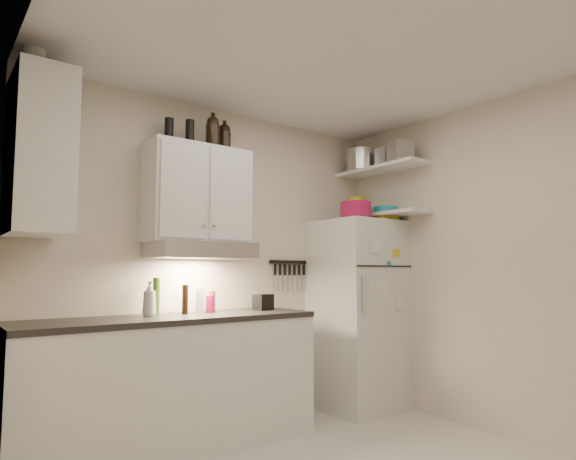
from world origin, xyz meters
TOP-DOWN VIEW (x-y plane):
  - ceiling at (0.00, 0.00)m, footprint 3.20×3.00m
  - back_wall at (0.00, 1.51)m, footprint 3.20×0.02m
  - left_wall at (-1.61, 0.00)m, footprint 0.02×3.00m
  - right_wall at (1.61, 0.00)m, footprint 0.02×3.00m
  - base_cabinet at (-0.55, 1.20)m, footprint 2.10×0.60m
  - countertop at (-0.55, 1.20)m, footprint 2.10×0.62m
  - upper_cabinet at (-0.30, 1.33)m, footprint 0.80×0.33m
  - side_cabinet at (-1.44, 1.20)m, footprint 0.33×0.55m
  - range_hood at (-0.30, 1.27)m, footprint 0.76×0.46m
  - fridge at (1.25, 1.16)m, footprint 0.70×0.68m
  - shelf_hi at (1.45, 1.02)m, footprint 0.30×0.95m
  - shelf_lo at (1.45, 1.02)m, footprint 0.30×0.95m
  - knife_strip at (0.70, 1.49)m, footprint 0.42×0.02m
  - dutch_oven at (1.14, 1.05)m, footprint 0.35×0.35m
  - book_stack at (1.45, 1.02)m, footprint 0.25×0.29m
  - spice_jar at (1.29, 1.10)m, footprint 0.06×0.06m
  - stock_pot at (1.41, 1.24)m, footprint 0.38×0.38m
  - tin_a at (1.46, 0.95)m, footprint 0.20×0.19m
  - tin_b at (1.39, 0.74)m, footprint 0.23×0.23m
  - bowl_teal at (1.49, 1.36)m, footprint 0.25×0.25m
  - bowl_orange at (1.52, 1.43)m, footprint 0.20×0.20m
  - bowl_yellow at (1.52, 1.43)m, footprint 0.16×0.16m
  - plates at (1.43, 0.96)m, footprint 0.24×0.24m
  - growler_a at (-0.21, 1.28)m, footprint 0.14×0.14m
  - growler_b at (-0.05, 1.37)m, footprint 0.14×0.14m
  - thermos_a at (-0.38, 1.31)m, footprint 0.07×0.07m
  - thermos_b at (-0.53, 1.36)m, footprint 0.07×0.07m
  - side_jar at (-1.49, 1.20)m, footprint 0.17×0.17m
  - soap_bottle at (-0.70, 1.24)m, footprint 0.12×0.12m
  - pepper_mill at (-0.16, 1.34)m, footprint 0.06×0.06m
  - oil_bottle at (-0.61, 1.36)m, footprint 0.05×0.05m
  - vinegar_bottle at (-0.42, 1.27)m, footprint 0.06×0.06m
  - clear_bottle at (-0.29, 1.29)m, footprint 0.06×0.06m
  - red_jar at (-0.22, 1.27)m, footprint 0.08×0.08m
  - caddy at (0.26, 1.25)m, footprint 0.17×0.14m

SIDE VIEW (x-z plane):
  - base_cabinet at x=-0.55m, z-range 0.00..0.88m
  - fridge at x=1.25m, z-range 0.00..1.70m
  - countertop at x=-0.55m, z-range 0.88..0.92m
  - caddy at x=0.26m, z-range 0.92..1.05m
  - red_jar at x=-0.22m, z-range 0.92..1.05m
  - pepper_mill at x=-0.16m, z-range 0.92..1.08m
  - clear_bottle at x=-0.29m, z-range 0.92..1.10m
  - vinegar_bottle at x=-0.42m, z-range 0.92..1.14m
  - oil_bottle at x=-0.61m, z-range 0.92..1.19m
  - soap_bottle at x=-0.70m, z-range 0.92..1.19m
  - back_wall at x=0.00m, z-range 0.00..2.60m
  - left_wall at x=-1.61m, z-range 0.00..2.60m
  - right_wall at x=1.61m, z-range 0.00..2.60m
  - knife_strip at x=0.70m, z-range 1.31..1.33m
  - range_hood at x=-0.30m, z-range 1.33..1.45m
  - book_stack at x=1.45m, z-range 1.70..1.78m
  - spice_jar at x=1.29m, z-range 1.70..1.79m
  - shelf_lo at x=1.45m, z-range 1.75..1.77m
  - dutch_oven at x=1.14m, z-range 1.70..1.86m
  - plates at x=1.43m, z-range 1.77..1.83m
  - upper_cabinet at x=-0.30m, z-range 1.45..2.20m
  - bowl_teal at x=1.49m, z-range 1.77..1.88m
  - bowl_orange at x=1.52m, z-range 1.88..1.94m
  - side_cabinet at x=-1.44m, z-range 1.45..2.45m
  - bowl_yellow at x=1.52m, z-range 1.94..1.99m
  - shelf_hi at x=1.45m, z-range 2.19..2.22m
  - thermos_b at x=-0.53m, z-range 2.20..2.39m
  - thermos_a at x=-0.38m, z-range 2.20..2.40m
  - tin_a at x=1.46m, z-range 2.21..2.39m
  - tin_b at x=1.39m, z-range 2.21..2.39m
  - stock_pot at x=1.41m, z-range 2.21..2.42m
  - growler_b at x=-0.05m, z-range 2.20..2.45m
  - growler_a at x=-0.21m, z-range 2.20..2.46m
  - side_jar at x=-1.49m, z-range 2.45..2.63m
  - ceiling at x=0.00m, z-range 2.60..2.62m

